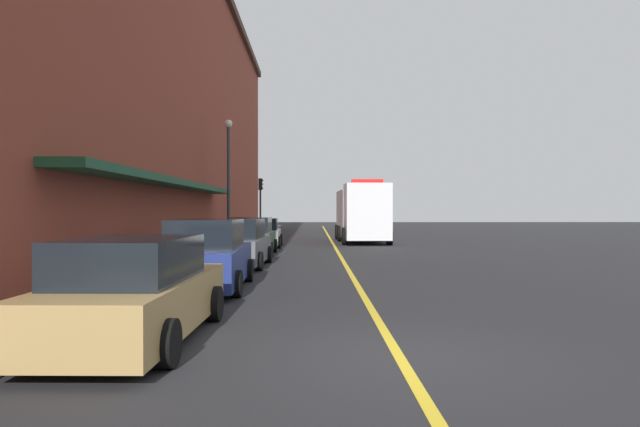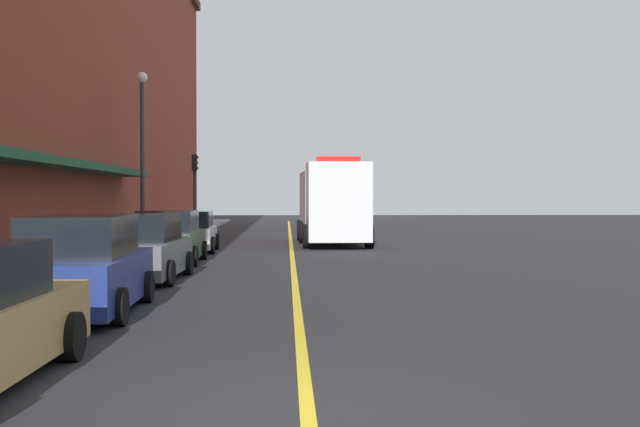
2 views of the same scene
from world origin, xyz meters
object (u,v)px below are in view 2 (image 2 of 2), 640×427
at_px(parked_car_1, 83,268).
at_px(parked_car_4, 189,233).
at_px(parking_meter_1, 77,240).
at_px(parked_car_2, 141,249).
at_px(parking_meter_0, 43,247).
at_px(parked_car_3, 169,238).
at_px(street_lamp_left, 142,140).
at_px(traffic_light_near, 195,178).
at_px(box_truck, 332,204).

relative_size(parked_car_1, parked_car_4, 1.13).
height_order(parked_car_4, parking_meter_1, parked_car_4).
xyz_separation_m(parked_car_1, parked_car_4, (-0.06, 16.08, -0.10)).
bearing_deg(parked_car_2, parked_car_1, -177.94).
xyz_separation_m(parking_meter_0, parking_meter_1, (0.00, 2.66, 0.00)).
relative_size(parked_car_3, parking_meter_0, 3.21).
bearing_deg(parking_meter_1, street_lamp_left, 92.80).
relative_size(parked_car_3, parking_meter_1, 3.21).
bearing_deg(parking_meter_0, traffic_light_near, 89.87).
height_order(box_truck, street_lamp_left, street_lamp_left).
height_order(parked_car_2, parking_meter_1, parked_car_2).
bearing_deg(parked_car_4, parked_car_1, 178.93).
relative_size(parked_car_3, street_lamp_left, 0.62).
height_order(parked_car_2, parked_car_4, parked_car_2).
relative_size(street_lamp_left, traffic_light_near, 1.61).
xyz_separation_m(street_lamp_left, traffic_light_near, (0.66, 12.26, -1.24)).
relative_size(parked_car_2, parking_meter_0, 3.44).
bearing_deg(parked_car_1, parking_meter_1, 14.85).
bearing_deg(parking_meter_1, parked_car_1, -74.11).
distance_m(box_truck, street_lamp_left, 8.85).
bearing_deg(parking_meter_0, box_truck, 68.47).
bearing_deg(parked_car_3, street_lamp_left, 17.16).
height_order(parked_car_3, parking_meter_0, parked_car_3).
distance_m(parked_car_3, traffic_light_near, 19.01).
xyz_separation_m(parked_car_4, traffic_light_near, (-1.35, 13.58, 2.42)).
bearing_deg(street_lamp_left, box_truck, 22.96).
distance_m(parking_meter_0, traffic_light_near, 27.24).
relative_size(parked_car_1, parking_meter_0, 3.52).
bearing_deg(traffic_light_near, parked_car_3, -85.89).
height_order(parked_car_2, box_truck, box_truck).
relative_size(parked_car_1, parked_car_2, 1.02).
bearing_deg(parked_car_3, box_truck, -30.28).
distance_m(parked_car_3, parking_meter_0, 8.48).
bearing_deg(parked_car_4, box_truck, -52.64).
bearing_deg(traffic_light_near, parking_meter_0, -90.13).
xyz_separation_m(parking_meter_1, street_lamp_left, (-0.60, 12.25, 3.34)).
height_order(parking_meter_0, street_lamp_left, street_lamp_left).
relative_size(box_truck, street_lamp_left, 1.22).
relative_size(parked_car_1, parked_car_3, 1.09).
bearing_deg(parking_meter_0, street_lamp_left, 92.31).
distance_m(parking_meter_1, traffic_light_near, 24.60).
bearing_deg(parked_car_4, parking_meter_1, 171.37).
bearing_deg(parking_meter_1, parked_car_3, 76.06).
distance_m(parked_car_1, parking_meter_0, 2.90).
bearing_deg(parked_car_1, parked_car_4, -0.84).
height_order(parking_meter_1, traffic_light_near, traffic_light_near).
relative_size(box_truck, parking_meter_1, 6.38).
bearing_deg(parking_meter_1, parked_car_2, 19.63).
distance_m(parked_car_2, parking_meter_1, 1.58).
height_order(parked_car_2, street_lamp_left, street_lamp_left).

